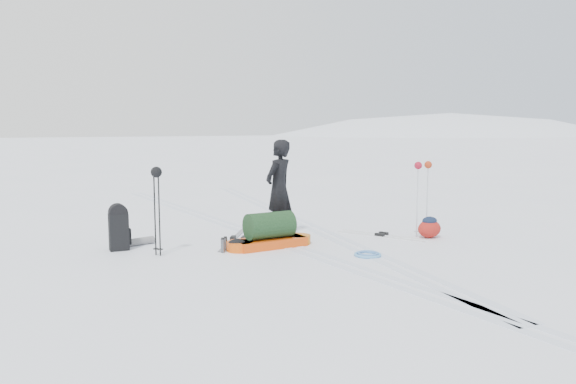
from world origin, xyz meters
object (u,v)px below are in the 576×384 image
pulk_sled (270,234)px  expedition_rucksack (122,228)px  ski_poles_black (157,183)px  skier (279,188)px

pulk_sled → expedition_rucksack: (-2.33, 1.01, 0.13)m
pulk_sled → ski_poles_black: (-1.89, 0.28, 0.96)m
skier → pulk_sled: 1.18m
skier → expedition_rucksack: (-2.90, 0.24, -0.56)m
pulk_sled → expedition_rucksack: size_ratio=1.95×
expedition_rucksack → ski_poles_black: size_ratio=0.57×
skier → expedition_rucksack: size_ratio=2.22×
expedition_rucksack → skier: bearing=-1.8°
expedition_rucksack → ski_poles_black: bearing=-56.2°
ski_poles_black → skier: bearing=10.3°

